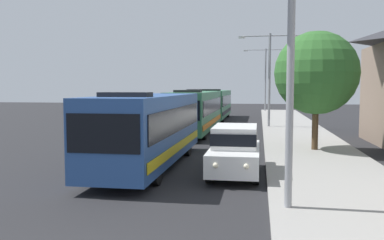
# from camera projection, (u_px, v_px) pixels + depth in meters

# --- Properties ---
(bus_lead) EXTENTS (2.58, 10.67, 3.21)m
(bus_lead) POSITION_uv_depth(u_px,v_px,m) (150.00, 127.00, 17.50)
(bus_lead) COLOR #284C8C
(bus_lead) RESTS_ON ground_plane
(bus_second_in_line) EXTENTS (2.58, 11.95, 3.21)m
(bus_second_in_line) POSITION_uv_depth(u_px,v_px,m) (196.00, 110.00, 30.28)
(bus_second_in_line) COLOR #33724C
(bus_second_in_line) RESTS_ON ground_plane
(bus_middle) EXTENTS (2.58, 11.84, 3.21)m
(bus_middle) POSITION_uv_depth(u_px,v_px,m) (215.00, 103.00, 43.28)
(bus_middle) COLOR #33724C
(bus_middle) RESTS_ON ground_plane
(white_suv) EXTENTS (1.86, 4.66, 1.90)m
(white_suv) POSITION_uv_depth(u_px,v_px,m) (235.00, 148.00, 15.80)
(white_suv) COLOR white
(white_suv) RESTS_ON ground_plane
(box_truck_oncoming) EXTENTS (2.35, 7.94, 3.15)m
(box_truck_oncoming) POSITION_uv_depth(u_px,v_px,m) (198.00, 100.00, 53.78)
(box_truck_oncoming) COLOR #B7B7BC
(box_truck_oncoming) RESTS_ON ground_plane
(streetlamp_near) EXTENTS (6.11, 0.28, 8.71)m
(streetlamp_near) POSITION_uv_depth(u_px,v_px,m) (292.00, 7.00, 10.69)
(streetlamp_near) COLOR gray
(streetlamp_near) RESTS_ON sidewalk
(streetlamp_mid) EXTENTS (5.12, 0.28, 7.64)m
(streetlamp_mid) POSITION_uv_depth(u_px,v_px,m) (270.00, 70.00, 33.81)
(streetlamp_mid) COLOR gray
(streetlamp_mid) RESTS_ON sidewalk
(streetlamp_far) EXTENTS (6.08, 0.28, 8.60)m
(streetlamp_far) POSITION_uv_depth(u_px,v_px,m) (266.00, 73.00, 56.83)
(streetlamp_far) COLOR gray
(streetlamp_far) RESTS_ON sidewalk
(roadside_tree) EXTENTS (4.27, 4.27, 6.11)m
(roadside_tree) POSITION_uv_depth(u_px,v_px,m) (316.00, 73.00, 21.10)
(roadside_tree) COLOR #4C3823
(roadside_tree) RESTS_ON sidewalk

